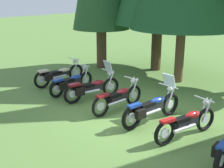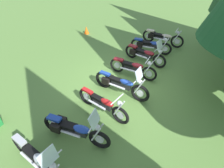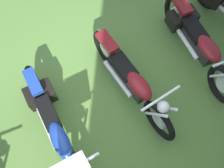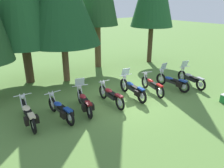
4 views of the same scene
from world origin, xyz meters
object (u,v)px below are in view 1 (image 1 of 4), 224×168
motorcycle_0 (59,74)px  motorcycle_1 (71,82)px  motorcycle_2 (92,87)px  motorcycle_3 (119,97)px  motorcycle_4 (152,108)px  motorcycle_5 (187,122)px

motorcycle_0 → motorcycle_1: (1.23, -0.40, -0.02)m
motorcycle_1 → motorcycle_2: 1.14m
motorcycle_3 → motorcycle_4: size_ratio=0.94×
motorcycle_0 → motorcycle_5: 6.41m
motorcycle_2 → motorcycle_5: (3.98, -0.46, -0.03)m
motorcycle_3 → motorcycle_1: bearing=91.3°
motorcycle_1 → motorcycle_2: size_ratio=1.00×
motorcycle_1 → motorcycle_3: (2.52, -0.18, 0.02)m
motorcycle_2 → motorcycle_3: (1.38, -0.16, -0.01)m
motorcycle_0 → motorcycle_3: motorcycle_0 is taller
motorcycle_0 → motorcycle_4: motorcycle_4 is taller
motorcycle_3 → motorcycle_5: motorcycle_3 is taller
motorcycle_1 → motorcycle_0: bearing=70.3°
motorcycle_1 → motorcycle_4: (3.88, -0.28, 0.04)m
motorcycle_3 → motorcycle_4: bearing=-88.7°
motorcycle_1 → motorcycle_3: 2.53m
motorcycle_2 → motorcycle_5: motorcycle_2 is taller
motorcycle_2 → motorcycle_3: size_ratio=1.00×
motorcycle_1 → motorcycle_3: motorcycle_3 is taller
motorcycle_5 → motorcycle_1: bearing=100.5°
motorcycle_0 → motorcycle_1: motorcycle_0 is taller
motorcycle_1 → motorcycle_4: size_ratio=0.94×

